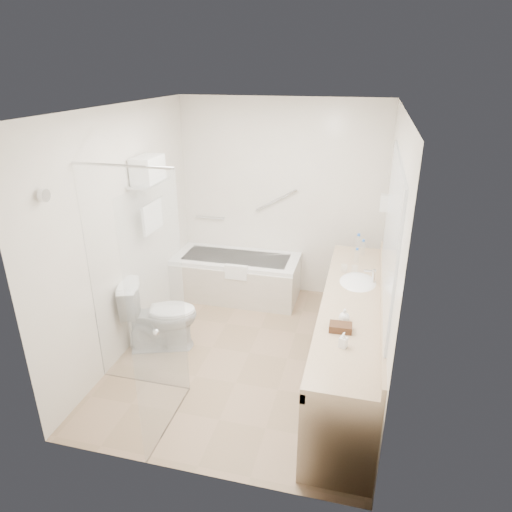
% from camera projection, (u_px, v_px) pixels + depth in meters
% --- Properties ---
extents(floor, '(3.20, 3.20, 0.00)m').
position_uv_depth(floor, '(249.00, 353.00, 4.86)').
color(floor, '#9E7F61').
rests_on(floor, ground).
extents(ceiling, '(2.60, 3.20, 0.10)m').
position_uv_depth(ceiling, '(247.00, 108.00, 3.89)').
color(ceiling, white).
rests_on(ceiling, wall_back).
extents(wall_back, '(2.60, 0.10, 2.50)m').
position_uv_depth(wall_back, '(281.00, 200.00, 5.81)').
color(wall_back, silver).
rests_on(wall_back, ground).
extents(wall_front, '(2.60, 0.10, 2.50)m').
position_uv_depth(wall_front, '(185.00, 331.00, 2.95)').
color(wall_front, silver).
rests_on(wall_front, ground).
extents(wall_left, '(0.10, 3.20, 2.50)m').
position_uv_depth(wall_left, '(126.00, 233.00, 4.67)').
color(wall_left, silver).
rests_on(wall_left, ground).
extents(wall_right, '(0.10, 3.20, 2.50)m').
position_uv_depth(wall_right, '(388.00, 257.00, 4.09)').
color(wall_right, silver).
rests_on(wall_right, ground).
extents(bathtub, '(1.60, 0.73, 0.59)m').
position_uv_depth(bathtub, '(236.00, 276.00, 5.97)').
color(bathtub, white).
rests_on(bathtub, floor).
extents(grab_bar_short, '(0.40, 0.03, 0.03)m').
position_uv_depth(grab_bar_short, '(210.00, 217.00, 6.10)').
color(grab_bar_short, silver).
rests_on(grab_bar_short, wall_back).
extents(grab_bar_long, '(0.53, 0.03, 0.33)m').
position_uv_depth(grab_bar_long, '(276.00, 200.00, 5.78)').
color(grab_bar_long, silver).
rests_on(grab_bar_long, wall_back).
extents(shower_enclosure, '(0.96, 0.91, 2.11)m').
position_uv_depth(shower_enclosure, '(146.00, 297.00, 3.76)').
color(shower_enclosure, silver).
rests_on(shower_enclosure, floor).
extents(towel_shelf, '(0.24, 0.55, 0.81)m').
position_uv_depth(towel_shelf, '(149.00, 177.00, 4.76)').
color(towel_shelf, silver).
rests_on(towel_shelf, wall_left).
extents(vanity_counter, '(0.55, 2.70, 0.95)m').
position_uv_depth(vanity_counter, '(351.00, 320.00, 4.25)').
color(vanity_counter, tan).
rests_on(vanity_counter, floor).
extents(sink, '(0.40, 0.52, 0.14)m').
position_uv_depth(sink, '(358.00, 285.00, 4.53)').
color(sink, white).
rests_on(sink, vanity_counter).
extents(faucet, '(0.03, 0.03, 0.14)m').
position_uv_depth(faucet, '(374.00, 276.00, 4.46)').
color(faucet, silver).
rests_on(faucet, vanity_counter).
extents(mirror, '(0.02, 2.00, 1.20)m').
position_uv_depth(mirror, '(391.00, 230.00, 3.84)').
color(mirror, silver).
rests_on(mirror, wall_right).
extents(hairdryer_unit, '(0.08, 0.10, 0.18)m').
position_uv_depth(hairdryer_unit, '(384.00, 203.00, 4.96)').
color(hairdryer_unit, white).
rests_on(hairdryer_unit, wall_right).
extents(toilet, '(0.89, 0.68, 0.77)m').
position_uv_depth(toilet, '(160.00, 315.00, 4.83)').
color(toilet, white).
rests_on(toilet, floor).
extents(amenity_basket, '(0.18, 0.13, 0.06)m').
position_uv_depth(amenity_basket, '(341.00, 327.00, 3.68)').
color(amenity_basket, '#4E2D1C').
rests_on(amenity_basket, vanity_counter).
extents(soap_bottle_a, '(0.10, 0.14, 0.06)m').
position_uv_depth(soap_bottle_a, '(343.00, 344.00, 3.47)').
color(soap_bottle_a, white).
rests_on(soap_bottle_a, vanity_counter).
extents(soap_bottle_b, '(0.10, 0.12, 0.09)m').
position_uv_depth(soap_bottle_b, '(344.00, 317.00, 3.80)').
color(soap_bottle_b, white).
rests_on(soap_bottle_b, vanity_counter).
extents(water_bottle_left, '(0.06, 0.06, 0.20)m').
position_uv_depth(water_bottle_left, '(358.00, 243.00, 5.25)').
color(water_bottle_left, silver).
rests_on(water_bottle_left, vanity_counter).
extents(water_bottle_mid, '(0.05, 0.05, 0.17)m').
position_uv_depth(water_bottle_mid, '(357.00, 256.00, 4.93)').
color(water_bottle_mid, silver).
rests_on(water_bottle_mid, vanity_counter).
extents(water_bottle_right, '(0.06, 0.06, 0.18)m').
position_uv_depth(water_bottle_right, '(363.00, 248.00, 5.13)').
color(water_bottle_right, silver).
rests_on(water_bottle_right, vanity_counter).
extents(drinking_glass_near, '(0.07, 0.07, 0.08)m').
position_uv_depth(drinking_glass_near, '(355.00, 270.00, 4.69)').
color(drinking_glass_near, silver).
rests_on(drinking_glass_near, vanity_counter).
extents(drinking_glass_far, '(0.07, 0.07, 0.08)m').
position_uv_depth(drinking_glass_far, '(344.00, 268.00, 4.72)').
color(drinking_glass_far, silver).
rests_on(drinking_glass_far, vanity_counter).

